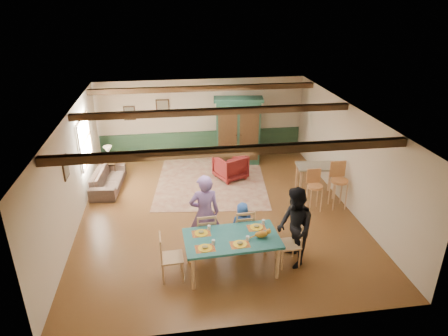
{
  "coord_description": "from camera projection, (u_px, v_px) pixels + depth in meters",
  "views": [
    {
      "loc": [
        -1.15,
        -9.15,
        5.34
      ],
      "look_at": [
        0.21,
        0.2,
        1.15
      ],
      "focal_mm": 32.0,
      "sensor_mm": 36.0,
      "label": 1
    }
  ],
  "objects": [
    {
      "name": "floor",
      "position": [
        217.0,
        211.0,
        10.59
      ],
      "size": [
        8.0,
        8.0,
        0.0
      ],
      "primitive_type": "plane",
      "color": "#583418",
      "rests_on": "ground"
    },
    {
      "name": "wall_back",
      "position": [
        202.0,
        119.0,
        13.66
      ],
      "size": [
        7.0,
        0.02,
        2.7
      ],
      "primitive_type": "cube",
      "color": "beige",
      "rests_on": "floor"
    },
    {
      "name": "wall_left",
      "position": [
        72.0,
        173.0,
        9.58
      ],
      "size": [
        0.02,
        8.0,
        2.7
      ],
      "primitive_type": "cube",
      "color": "beige",
      "rests_on": "floor"
    },
    {
      "name": "wall_right",
      "position": [
        348.0,
        157.0,
        10.5
      ],
      "size": [
        0.02,
        8.0,
        2.7
      ],
      "primitive_type": "cube",
      "color": "beige",
      "rests_on": "floor"
    },
    {
      "name": "ceiling",
      "position": [
        216.0,
        112.0,
        9.49
      ],
      "size": [
        7.0,
        8.0,
        0.02
      ],
      "primitive_type": "cube",
      "color": "silver",
      "rests_on": "wall_back"
    },
    {
      "name": "wainscot_back",
      "position": [
        202.0,
        143.0,
        14.01
      ],
      "size": [
        6.95,
        0.03,
        0.9
      ],
      "primitive_type": "cube",
      "color": "#1D3623",
      "rests_on": "floor"
    },
    {
      "name": "ceiling_beam_front",
      "position": [
        232.0,
        151.0,
        7.45
      ],
      "size": [
        6.95,
        0.16,
        0.16
      ],
      "primitive_type": "cube",
      "color": "black",
      "rests_on": "ceiling"
    },
    {
      "name": "ceiling_beam_mid",
      "position": [
        214.0,
        112.0,
        9.89
      ],
      "size": [
        6.95,
        0.16,
        0.16
      ],
      "primitive_type": "cube",
      "color": "black",
      "rests_on": "ceiling"
    },
    {
      "name": "ceiling_beam_back",
      "position": [
        204.0,
        88.0,
        12.24
      ],
      "size": [
        6.95,
        0.16,
        0.16
      ],
      "primitive_type": "cube",
      "color": "black",
      "rests_on": "ceiling"
    },
    {
      "name": "window_left",
      "position": [
        85.0,
        141.0,
        11.04
      ],
      "size": [
        0.06,
        1.6,
        1.3
      ],
      "primitive_type": null,
      "color": "white",
      "rests_on": "wall_left"
    },
    {
      "name": "picture_left_wall",
      "position": [
        66.0,
        167.0,
        8.88
      ],
      "size": [
        0.04,
        0.42,
        0.52
      ],
      "primitive_type": null,
      "color": "gray",
      "rests_on": "wall_left"
    },
    {
      "name": "picture_back_a",
      "position": [
        163.0,
        107.0,
        13.28
      ],
      "size": [
        0.45,
        0.04,
        0.55
      ],
      "primitive_type": null,
      "color": "gray",
      "rests_on": "wall_back"
    },
    {
      "name": "picture_back_b",
      "position": [
        130.0,
        113.0,
        13.19
      ],
      "size": [
        0.38,
        0.04,
        0.48
      ],
      "primitive_type": null,
      "color": "gray",
      "rests_on": "wall_back"
    },
    {
      "name": "dining_table",
      "position": [
        232.0,
        254.0,
        8.19
      ],
      "size": [
        1.96,
        1.15,
        0.8
      ],
      "primitive_type": null,
      "rotation": [
        0.0,
        0.0,
        0.05
      ],
      "color": "#1D5C59",
      "rests_on": "floor"
    },
    {
      "name": "dining_chair_far_left",
      "position": [
        206.0,
        232.0,
        8.76
      ],
      "size": [
        0.47,
        0.49,
        1.01
      ],
      "primitive_type": null,
      "rotation": [
        0.0,
        0.0,
        3.19
      ],
      "color": "tan",
      "rests_on": "floor"
    },
    {
      "name": "dining_chair_far_right",
      "position": [
        243.0,
        228.0,
        8.91
      ],
      "size": [
        0.47,
        0.49,
        1.01
      ],
      "primitive_type": null,
      "rotation": [
        0.0,
        0.0,
        3.19
      ],
      "color": "tan",
      "rests_on": "floor"
    },
    {
      "name": "dining_chair_end_left",
      "position": [
        172.0,
        257.0,
        7.94
      ],
      "size": [
        0.49,
        0.47,
        1.01
      ],
      "primitive_type": null,
      "rotation": [
        0.0,
        0.0,
        1.62
      ],
      "color": "tan",
      "rests_on": "floor"
    },
    {
      "name": "dining_chair_end_right",
      "position": [
        289.0,
        243.0,
        8.36
      ],
      "size": [
        0.49,
        0.47,
        1.01
      ],
      "primitive_type": null,
      "rotation": [
        0.0,
        0.0,
        -1.52
      ],
      "color": "tan",
      "rests_on": "floor"
    },
    {
      "name": "person_man",
      "position": [
        205.0,
        214.0,
        8.67
      ],
      "size": [
        0.69,
        0.47,
        1.83
      ],
      "primitive_type": "imported",
      "rotation": [
        0.0,
        0.0,
        3.19
      ],
      "color": "#7E5B9C",
      "rests_on": "floor"
    },
    {
      "name": "person_woman",
      "position": [
        295.0,
        228.0,
        8.23
      ],
      "size": [
        0.7,
        0.88,
        1.75
      ],
      "primitive_type": "imported",
      "rotation": [
        0.0,
        0.0,
        -1.52
      ],
      "color": "black",
      "rests_on": "floor"
    },
    {
      "name": "person_child",
      "position": [
        242.0,
        225.0,
        8.97
      ],
      "size": [
        0.54,
        0.36,
        1.07
      ],
      "primitive_type": "imported",
      "rotation": [
        0.0,
        0.0,
        3.19
      ],
      "color": "#2851A0",
      "rests_on": "floor"
    },
    {
      "name": "cat",
      "position": [
        261.0,
        234.0,
        8.0
      ],
      "size": [
        0.39,
        0.17,
        0.19
      ],
      "primitive_type": null,
      "rotation": [
        0.0,
        0.0,
        0.05
      ],
      "color": "orange",
      "rests_on": "dining_table"
    },
    {
      "name": "place_setting_near_left",
      "position": [
        205.0,
        246.0,
        7.67
      ],
      "size": [
        0.44,
        0.34,
        0.11
      ],
      "primitive_type": null,
      "rotation": [
        0.0,
        0.0,
        0.05
      ],
      "color": "yellow",
      "rests_on": "dining_table"
    },
    {
      "name": "place_setting_near_center",
      "position": [
        240.0,
        242.0,
        7.79
      ],
      "size": [
        0.44,
        0.34,
        0.11
      ],
      "primitive_type": null,
      "rotation": [
        0.0,
        0.0,
        0.05
      ],
      "color": "yellow",
      "rests_on": "dining_table"
    },
    {
      "name": "place_setting_far_left",
      "position": [
        201.0,
        231.0,
        8.14
      ],
      "size": [
        0.44,
        0.34,
        0.11
      ],
      "primitive_type": null,
      "rotation": [
        0.0,
        0.0,
        0.05
      ],
      "color": "yellow",
      "rests_on": "dining_table"
    },
    {
      "name": "place_setting_far_right",
      "position": [
        256.0,
        225.0,
        8.35
      ],
      "size": [
        0.44,
        0.34,
        0.11
      ],
      "primitive_type": null,
      "rotation": [
        0.0,
        0.0,
        0.05
      ],
      "color": "yellow",
      "rests_on": "dining_table"
    },
    {
      "name": "area_rug",
      "position": [
        211.0,
        180.0,
        12.3
      ],
      "size": [
        3.67,
        4.2,
        0.01
      ],
      "primitive_type": "cube",
      "rotation": [
        0.0,
        0.0,
        -0.12
      ],
      "color": "#C0B18B",
      "rests_on": "floor"
    },
    {
      "name": "armoire",
      "position": [
        238.0,
        131.0,
        13.16
      ],
      "size": [
        1.65,
        0.83,
        2.23
      ],
      "primitive_type": "cube",
      "rotation": [
        0.0,
        0.0,
        -0.13
      ],
      "color": "#153527",
      "rests_on": "floor"
    },
    {
      "name": "armchair",
      "position": [
        230.0,
        166.0,
        12.31
      ],
      "size": [
        1.13,
        1.14,
        0.79
      ],
      "primitive_type": "imported",
      "rotation": [
        0.0,
        0.0,
        -2.7
      ],
      "color": "#450D10",
      "rests_on": "floor"
    },
    {
      "name": "sofa",
      "position": [
        108.0,
        179.0,
        11.74
      ],
      "size": [
        0.9,
        1.95,
        0.55
      ],
      "primitive_type": "imported",
      "rotation": [
        0.0,
        0.0,
        1.49
      ],
      "color": "#403028",
      "rests_on": "floor"
    },
    {
      "name": "end_table",
      "position": [
        110.0,
        169.0,
        12.48
      ],
      "size": [
        0.44,
        0.44,
        0.53
      ],
      "primitive_type": null,
      "rotation": [
        0.0,
        0.0,
        -0.03
      ],
      "color": "black",
      "rests_on": "floor"
    },
    {
      "name": "table_lamp",
      "position": [
        108.0,
        154.0,
        12.27
      ],
      "size": [
        0.29,
        0.29,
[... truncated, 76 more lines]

